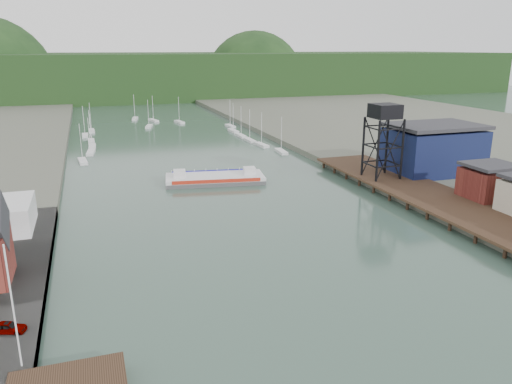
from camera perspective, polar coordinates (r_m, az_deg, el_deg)
ground at (r=51.97m, az=15.25°, el=-19.35°), size 600.00×600.00×0.00m
east_land at (r=166.43m, az=26.67°, el=4.20°), size 120.00×400.00×3.20m
east_pier at (r=104.61m, az=18.72°, el=-0.09°), size 14.00×70.00×2.45m
flagpole at (r=50.19m, az=-26.03°, el=-11.76°), size 0.16×0.16×12.00m
lift_tower at (r=111.14m, az=14.50°, el=8.43°), size 6.50×6.50×16.00m
blue_shed at (r=122.77m, az=19.63°, el=4.64°), size 20.50×14.50×11.30m
marina_sailboats at (r=177.12m, az=-10.23°, el=6.42°), size 57.71×92.65×0.90m
distant_hills at (r=336.93m, az=-15.36°, el=12.38°), size 500.00×120.00×80.00m
chain_ferry at (r=114.29m, az=-4.71°, el=1.56°), size 23.26×12.23×3.19m
car_west_a at (r=58.63m, az=-26.46°, el=-13.66°), size 3.83×2.52×1.21m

